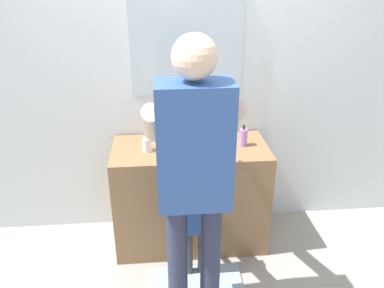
% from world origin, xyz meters
% --- Properties ---
extents(ground_plane, '(14.00, 14.00, 0.00)m').
position_xyz_m(ground_plane, '(0.00, 0.00, 0.00)').
color(ground_plane, '#9E998E').
extents(back_wall, '(4.40, 0.10, 2.70)m').
position_xyz_m(back_wall, '(0.00, 0.62, 1.35)').
color(back_wall, silver).
rests_on(back_wall, ground).
extents(vanity_cabinet, '(1.15, 0.54, 0.83)m').
position_xyz_m(vanity_cabinet, '(0.00, 0.30, 0.41)').
color(vanity_cabinet, olive).
rests_on(vanity_cabinet, ground).
extents(sink_basin, '(0.36, 0.36, 0.11)m').
position_xyz_m(sink_basin, '(0.00, 0.28, 0.89)').
color(sink_basin, white).
rests_on(sink_basin, vanity_cabinet).
extents(faucet, '(0.18, 0.14, 0.18)m').
position_xyz_m(faucet, '(0.00, 0.50, 0.91)').
color(faucet, '#B7BABF').
rests_on(faucet, vanity_cabinet).
extents(toothbrush_cup, '(0.07, 0.07, 0.21)m').
position_xyz_m(toothbrush_cup, '(-0.31, 0.27, 0.88)').
color(toothbrush_cup, silver).
rests_on(toothbrush_cup, vanity_cabinet).
extents(soap_bottle, '(0.06, 0.06, 0.16)m').
position_xyz_m(soap_bottle, '(0.39, 0.29, 0.90)').
color(soap_bottle, '#B27FC6').
rests_on(soap_bottle, vanity_cabinet).
extents(bath_mat, '(0.64, 0.40, 0.02)m').
position_xyz_m(bath_mat, '(0.00, -0.25, 0.01)').
color(bath_mat, '#99B7CC').
rests_on(bath_mat, ground).
extents(child_toddler, '(0.26, 0.26, 0.83)m').
position_xyz_m(child_toddler, '(0.00, -0.10, 0.50)').
color(child_toddler, '#47474C').
rests_on(child_toddler, ground).
extents(adult_parent, '(0.55, 0.57, 1.76)m').
position_xyz_m(adult_parent, '(-0.04, -0.40, 1.06)').
color(adult_parent, '#2D334C').
rests_on(adult_parent, ground).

